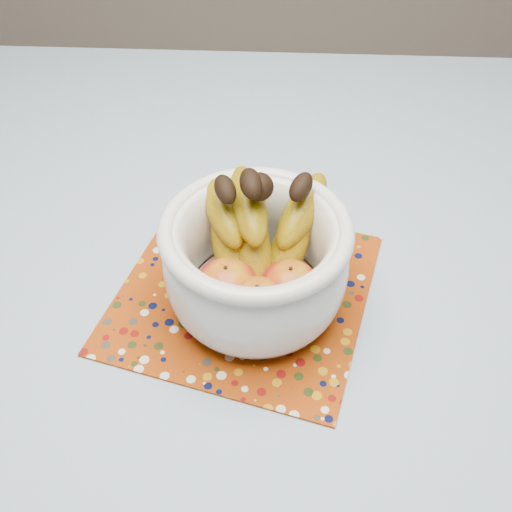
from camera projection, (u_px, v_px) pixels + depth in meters
The scene contains 4 objects.
table at pixel (249, 293), 0.97m from camera, with size 1.20×1.20×0.75m.
tablecloth at pixel (249, 257), 0.91m from camera, with size 1.32×1.32×0.01m, color #6585A9.
placemat at pixel (244, 292), 0.85m from camera, with size 0.34×0.34×0.00m, color #8B3207.
fruit_bowl at pixel (257, 252), 0.78m from camera, with size 0.26×0.26×0.21m.
Camera 1 is at (0.04, -0.64, 1.40)m, focal length 42.00 mm.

